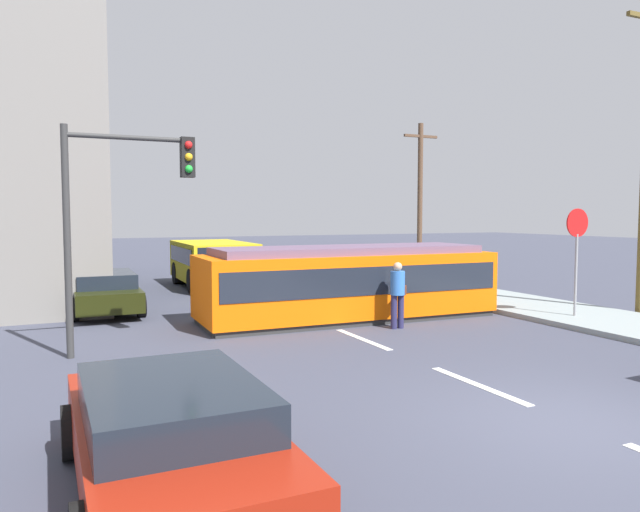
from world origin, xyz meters
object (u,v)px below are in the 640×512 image
parked_sedan_near (170,433)px  stop_sign (577,239)px  streetcar_tram (348,281)px  traffic_light_mast (122,196)px  pedestrian_crossing (398,291)px  utility_pole_mid (420,196)px  city_bus (213,261)px  parked_sedan_far (82,273)px  parked_sedan_mid (105,291)px

parked_sedan_near → stop_sign: size_ratio=1.49×
streetcar_tram → traffic_light_mast: bearing=-164.6°
stop_sign → traffic_light_mast: size_ratio=0.62×
pedestrian_crossing → utility_pole_mid: 13.81m
city_bus → stop_sign: 13.45m
parked_sedan_far → utility_pole_mid: utility_pole_mid is taller
streetcar_tram → pedestrian_crossing: bearing=-74.6°
traffic_light_mast → parked_sedan_mid: bearing=89.5°
parked_sedan_mid → stop_sign: size_ratio=1.56×
city_bus → utility_pole_mid: (10.09, 0.50, 2.72)m
traffic_light_mast → utility_pole_mid: size_ratio=0.65×
pedestrian_crossing → parked_sedan_near: pedestrian_crossing is taller
city_bus → parked_sedan_near: city_bus is taller
city_bus → utility_pole_mid: utility_pole_mid is taller
parked_sedan_far → streetcar_tram: bearing=-57.9°
parked_sedan_near → utility_pole_mid: 23.06m
stop_sign → streetcar_tram: bearing=152.5°
streetcar_tram → parked_sedan_mid: size_ratio=1.82×
city_bus → parked_sedan_near: 17.53m
parked_sedan_far → utility_pole_mid: (14.85, -0.97, 3.12)m
streetcar_tram → stop_sign: 6.21m
streetcar_tram → parked_sedan_far: 11.91m
parked_sedan_mid → parked_sedan_far: (-0.34, 6.12, -0.00)m
pedestrian_crossing → traffic_light_mast: traffic_light_mast is taller
streetcar_tram → parked_sedan_near: size_ratio=1.90×
pedestrian_crossing → streetcar_tram: bearing=105.4°
parked_sedan_mid → parked_sedan_far: size_ratio=1.02×
pedestrian_crossing → parked_sedan_far: pedestrian_crossing is taller
parked_sedan_far → traffic_light_mast: (0.28, -11.75, 2.62)m
city_bus → parked_sedan_mid: city_bus is taller
parked_sedan_mid → traffic_light_mast: bearing=-90.5°
parked_sedan_mid → traffic_light_mast: 6.20m
city_bus → stop_sign: stop_sign is taller
parked_sedan_far → parked_sedan_mid: bearing=-86.9°
stop_sign → utility_pole_mid: size_ratio=0.40×
parked_sedan_near → utility_pole_mid: (14.86, 17.36, 3.12)m
city_bus → parked_sedan_near: size_ratio=1.18×
parked_sedan_mid → utility_pole_mid: size_ratio=0.63×
parked_sedan_far → stop_sign: stop_sign is taller
pedestrian_crossing → parked_sedan_near: 9.42m
pedestrian_crossing → parked_sedan_mid: pedestrian_crossing is taller
streetcar_tram → city_bus: streetcar_tram is taller
pedestrian_crossing → parked_sedan_near: (-6.82, -6.49, -0.32)m
stop_sign → parked_sedan_far: bearing=132.3°
parked_sedan_near → utility_pole_mid: size_ratio=0.60×
pedestrian_crossing → stop_sign: size_ratio=0.58×
city_bus → pedestrian_crossing: size_ratio=3.05×
pedestrian_crossing → parked_sedan_far: bearing=119.9°
parked_sedan_mid → parked_sedan_near: bearing=-91.7°
pedestrian_crossing → traffic_light_mast: 6.91m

